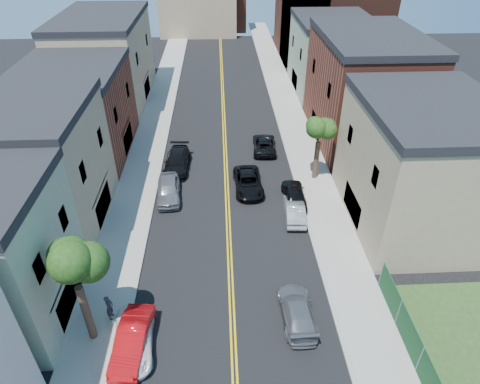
{
  "coord_description": "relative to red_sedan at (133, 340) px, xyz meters",
  "views": [
    {
      "loc": [
        -0.35,
        -1.22,
        20.27
      ],
      "look_at": [
        0.98,
        25.27,
        2.0
      ],
      "focal_mm": 31.18,
      "sensor_mm": 36.0,
      "label": 1
    }
  ],
  "objects": [
    {
      "name": "backdrop_left",
      "position": [
        1.5,
        68.86,
        5.25
      ],
      "size": [
        14.0,
        8.0,
        12.0
      ],
      "primitive_type": "cube",
      "color": "#998466",
      "rests_on": "ground"
    },
    {
      "name": "bldg_right_brick",
      "position": [
        19.5,
        24.86,
        4.25
      ],
      "size": [
        9.0,
        14.0,
        10.0
      ],
      "primitive_type": "cube",
      "color": "brown",
      "rests_on": "ground"
    },
    {
      "name": "red_sedan",
      "position": [
        0.0,
        0.0,
        0.0
      ],
      "size": [
        2.04,
        4.72,
        1.51
      ],
      "primitive_type": "imported",
      "rotation": [
        0.0,
        0.0,
        -0.1
      ],
      "color": "red",
      "rests_on": "ground"
    },
    {
      "name": "curb_right",
      "position": [
        11.65,
        26.86,
        -0.68
      ],
      "size": [
        0.3,
        100.0,
        0.15
      ],
      "primitive_type": "cube",
      "color": "gray",
      "rests_on": "ground"
    },
    {
      "name": "bldg_right_tan",
      "position": [
        19.5,
        10.86,
        3.75
      ],
      "size": [
        9.0,
        12.0,
        9.0
      ],
      "primitive_type": "cube",
      "color": "#998466",
      "rests_on": "ground"
    },
    {
      "name": "backdrop_center",
      "position": [
        5.5,
        72.86,
        4.25
      ],
      "size": [
        10.0,
        8.0,
        10.0
      ],
      "primitive_type": "cube",
      "color": "brown",
      "rests_on": "ground"
    },
    {
      "name": "bldg_left_tan_far",
      "position": [
        -8.5,
        36.86,
        4.0
      ],
      "size": [
        9.0,
        16.0,
        9.5
      ],
      "primitive_type": "cube",
      "color": "#998466",
      "rests_on": "ground"
    },
    {
      "name": "dark_car_right_far",
      "position": [
        9.42,
        22.39,
        -0.1
      ],
      "size": [
        2.46,
        4.85,
        1.31
      ],
      "primitive_type": "imported",
      "rotation": [
        0.0,
        0.0,
        3.08
      ],
      "color": "black",
      "rests_on": "ground"
    },
    {
      "name": "church",
      "position": [
        21.83,
        53.93,
        6.49
      ],
      "size": [
        16.2,
        14.2,
        22.6
      ],
      "color": "#4C2319",
      "rests_on": "ground"
    },
    {
      "name": "bldg_right_palegrn",
      "position": [
        19.5,
        38.86,
        3.5
      ],
      "size": [
        9.0,
        12.0,
        8.5
      ],
      "primitive_type": "cube",
      "color": "gray",
      "rests_on": "ground"
    },
    {
      "name": "sidewalk_right",
      "position": [
        13.4,
        26.86,
        -0.68
      ],
      "size": [
        3.2,
        100.0,
        0.15
      ],
      "primitive_type": "cube",
      "color": "gray",
      "rests_on": "ground"
    },
    {
      "name": "sidewalk_left",
      "position": [
        -2.4,
        26.86,
        -0.68
      ],
      "size": [
        3.2,
        100.0,
        0.15
      ],
      "primitive_type": "cube",
      "color": "gray",
      "rests_on": "ground"
    },
    {
      "name": "curb_left",
      "position": [
        -0.65,
        26.86,
        -0.68
      ],
      "size": [
        0.3,
        100.0,
        0.15
      ],
      "primitive_type": "cube",
      "color": "gray",
      "rests_on": "ground"
    },
    {
      "name": "silver_car_right",
      "position": [
        10.69,
        11.32,
        -0.06
      ],
      "size": [
        1.69,
        4.26,
        1.38
      ],
      "primitive_type": "imported",
      "rotation": [
        0.0,
        0.0,
        3.09
      ],
      "color": "#A6A8AE",
      "rests_on": "ground"
    },
    {
      "name": "tree_right_far",
      "position": [
        13.42,
        16.86,
        5.0
      ],
      "size": [
        4.4,
        4.4,
        8.03
      ],
      "color": "#36281B",
      "rests_on": "sidewalk_right"
    },
    {
      "name": "bldg_left_brick",
      "position": [
        -8.5,
        22.86,
        3.25
      ],
      "size": [
        9.0,
        12.0,
        8.0
      ],
      "primitive_type": "cube",
      "color": "brown",
      "rests_on": "ground"
    },
    {
      "name": "tree_left_mid",
      "position": [
        -2.38,
        0.86,
        5.83
      ],
      "size": [
        5.2,
        5.2,
        9.29
      ],
      "color": "#36281B",
      "rests_on": "sidewalk_left"
    },
    {
      "name": "black_car_left",
      "position": [
        0.98,
        19.21,
        0.01
      ],
      "size": [
        2.41,
        5.38,
        1.53
      ],
      "primitive_type": "imported",
      "rotation": [
        0.0,
        0.0,
        -0.05
      ],
      "color": "black",
      "rests_on": "ground"
    },
    {
      "name": "black_car_right",
      "position": [
        11.0,
        13.43,
        0.01
      ],
      "size": [
        1.94,
        4.52,
        1.52
      ],
      "primitive_type": "imported",
      "rotation": [
        0.0,
        0.0,
        3.11
      ],
      "color": "black",
      "rests_on": "ground"
    },
    {
      "name": "white_pickup",
      "position": [
        0.0,
        0.08,
        -0.11
      ],
      "size": [
        2.52,
        4.82,
        1.29
      ],
      "primitive_type": "imported",
      "rotation": [
        0.0,
        0.0,
        0.08
      ],
      "color": "white",
      "rests_on": "ground"
    },
    {
      "name": "grey_car_right",
      "position": [
        9.3,
        1.61,
        -0.09
      ],
      "size": [
        1.97,
        4.64,
        1.33
      ],
      "primitive_type": "imported",
      "rotation": [
        0.0,
        0.0,
        3.16
      ],
      "color": "#5B5E62",
      "rests_on": "ground"
    },
    {
      "name": "bldg_left_tan_near",
      "position": [
        -8.5,
        11.86,
        3.75
      ],
      "size": [
        9.0,
        10.0,
        9.0
      ],
      "primitive_type": "cube",
      "color": "#998466",
      "rests_on": "ground"
    },
    {
      "name": "black_suv_lane",
      "position": [
        7.34,
        15.47,
        -0.05
      ],
      "size": [
        2.53,
        5.13,
        1.4
      ],
      "primitive_type": "imported",
      "rotation": [
        0.0,
        0.0,
        0.04
      ],
      "color": "black",
      "rests_on": "ground"
    },
    {
      "name": "grey_car_left",
      "position": [
        0.64,
        14.52,
        0.05
      ],
      "size": [
        2.28,
        4.85,
        1.6
      ],
      "primitive_type": "imported",
      "rotation": [
        0.0,
        0.0,
        0.08
      ],
      "color": "slate",
      "rests_on": "ground"
    },
    {
      "name": "pedestrian_left",
      "position": [
        -1.63,
        2.12,
        0.26
      ],
      "size": [
        0.43,
        0.64,
        1.73
      ],
      "primitive_type": "imported",
      "rotation": [
        0.0,
        0.0,
        1.54
      ],
      "color": "#27282E",
      "rests_on": "sidewalk_left"
    }
  ]
}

